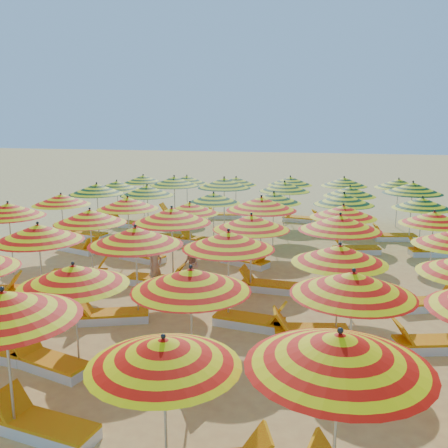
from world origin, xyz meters
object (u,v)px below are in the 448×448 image
at_px(umbrella_2, 3,305).
at_px(umbrella_14, 135,236).
at_px(beachgoer_a, 155,267).
at_px(lounger_14, 432,344).
at_px(umbrella_39, 284,187).
at_px(lounger_10, 22,307).
at_px(umbrella_32, 214,198).
at_px(lounger_33, 329,220).
at_px(lounger_12, 251,321).
at_px(umbrella_44, 236,181).
at_px(lounger_32, 299,219).
at_px(umbrella_45, 290,181).
at_px(umbrella_33, 274,198).
at_px(lounger_22, 87,234).
at_px(umbrella_30, 97,189).
at_px(lounger_19, 79,248).
at_px(umbrella_31, 147,190).
at_px(lounger_24, 201,240).
at_px(umbrella_34, 344,199).
at_px(lounger_25, 355,250).
at_px(lounger_26, 432,252).
at_px(umbrella_19, 90,216).
at_px(umbrella_37, 174,181).
at_px(umbrella_3, 164,352).
at_px(umbrella_4, 339,350).
at_px(lounger_30, 176,214).
at_px(umbrella_16, 340,254).
at_px(lounger_18, 428,304).
at_px(umbrella_35, 422,203).
at_px(umbrella_10, 353,284).
at_px(lounger_15, 81,274).
at_px(umbrella_40, 350,191).
at_px(umbrella_28, 343,211).
at_px(lounger_7, 320,383).
at_px(umbrella_42, 143,179).
at_px(lounger_1, 45,427).
at_px(umbrella_18, 8,210).
at_px(umbrella_29, 434,218).
at_px(lounger_20, 142,257).
at_px(lounger_31, 224,215).
at_px(lounger_13, 309,332).
at_px(lounger_5, 49,363).
at_px(lounger_27, 127,223).
at_px(umbrella_27, 261,204).
at_px(umbrella_46, 344,182).
at_px(umbrella_26, 190,208).
at_px(lounger_23, 160,237).
at_px(umbrella_22, 340,223).
at_px(umbrella_24, 61,199).
at_px(umbrella_9, 191,280).
at_px(lounger_6, 169,371).
at_px(umbrella_13, 38,233).
at_px(umbrella_36, 117,185).

bearing_deg(umbrella_2, umbrella_14, 88.92).
bearing_deg(beachgoer_a, lounger_14, -79.19).
distance_m(umbrella_39, lounger_10, 12.34).
bearing_deg(umbrella_32, lounger_33, 52.04).
bearing_deg(lounger_12, umbrella_44, 111.66).
bearing_deg(lounger_32, umbrella_45, 9.84).
bearing_deg(umbrella_33, lounger_22, -178.08).
bearing_deg(umbrella_30, lounger_19, -83.29).
bearing_deg(umbrella_31, lounger_32, 41.99).
height_order(lounger_14, lounger_24, same).
distance_m(umbrella_34, lounger_25, 1.99).
relative_size(umbrella_31, lounger_26, 1.30).
height_order(umbrella_44, lounger_25, umbrella_44).
xyz_separation_m(umbrella_19, umbrella_37, (-0.12, 8.12, 0.09)).
distance_m(umbrella_3, umbrella_4, 2.27).
relative_size(lounger_30, lounger_33, 0.96).
distance_m(umbrella_3, umbrella_33, 13.20).
xyz_separation_m(umbrella_16, lounger_32, (-2.02, 13.10, -1.85)).
bearing_deg(lounger_18, umbrella_14, 175.31).
relative_size(umbrella_16, lounger_19, 1.42).
distance_m(umbrella_35, umbrella_45, 7.44).
distance_m(umbrella_10, lounger_15, 9.73).
height_order(lounger_18, lounger_22, same).
relative_size(umbrella_31, umbrella_40, 0.89).
bearing_deg(umbrella_28, lounger_25, 77.85).
bearing_deg(umbrella_2, umbrella_34, 68.16).
bearing_deg(lounger_22, lounger_7, 143.85).
height_order(umbrella_42, lounger_1, umbrella_42).
xyz_separation_m(umbrella_18, umbrella_37, (2.70, 8.15, 0.01)).
xyz_separation_m(umbrella_29, lounger_15, (-10.72, -2.59, -1.81)).
height_order(lounger_20, lounger_25, same).
bearing_deg(lounger_31, lounger_10, 69.27).
relative_size(umbrella_42, lounger_13, 1.40).
bearing_deg(lounger_14, lounger_30, -67.89).
relative_size(umbrella_37, lounger_25, 1.34).
relative_size(lounger_5, lounger_27, 1.02).
bearing_deg(umbrella_2, umbrella_4, -4.05).
xyz_separation_m(umbrella_27, umbrella_46, (2.64, 7.88, -0.15)).
relative_size(umbrella_42, lounger_30, 1.45).
relative_size(umbrella_3, umbrella_26, 0.90).
height_order(umbrella_44, lounger_23, umbrella_44).
height_order(umbrella_22, umbrella_35, umbrella_22).
relative_size(umbrella_24, umbrella_44, 1.27).
relative_size(umbrella_22, umbrella_31, 1.14).
bearing_deg(umbrella_19, umbrella_29, 14.83).
distance_m(umbrella_9, lounger_6, 2.00).
relative_size(umbrella_13, umbrella_34, 1.21).
distance_m(umbrella_19, lounger_5, 5.95).
distance_m(umbrella_36, lounger_19, 5.14).
bearing_deg(umbrella_33, lounger_14, -59.96).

